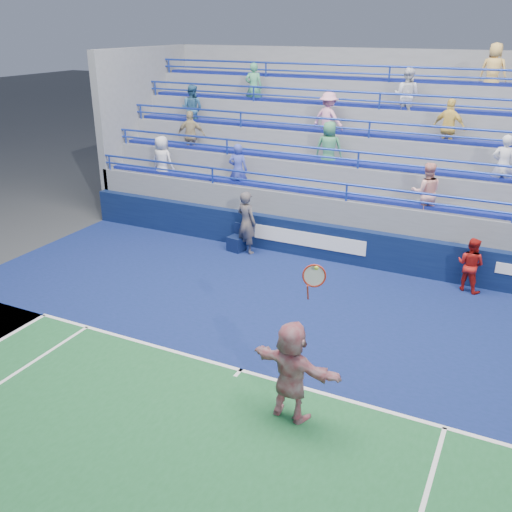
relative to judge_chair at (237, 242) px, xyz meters
The scene contains 7 objects.
ground 6.75m from the judge_chair, 61.50° to the right, with size 120.00×120.00×0.00m, color #333538.
sponsor_wall 3.28m from the judge_chair, 10.07° to the left, with size 18.00×0.32×1.10m.
bleacher_stand 5.55m from the judge_chair, 53.48° to the left, with size 18.00×5.60×6.13m.
judge_chair is the anchor object (origin of this frame).
tennis_player 8.30m from the judge_chair, 55.33° to the right, with size 1.86×0.85×3.09m.
line_judge 0.79m from the judge_chair, ahead, with size 0.72×0.47×1.97m, color #161F3C.
ball_girl 6.93m from the judge_chair, ahead, with size 0.73×0.57×1.50m, color #AE1813.
Camera 1 is at (4.70, -8.84, 6.70)m, focal length 40.00 mm.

